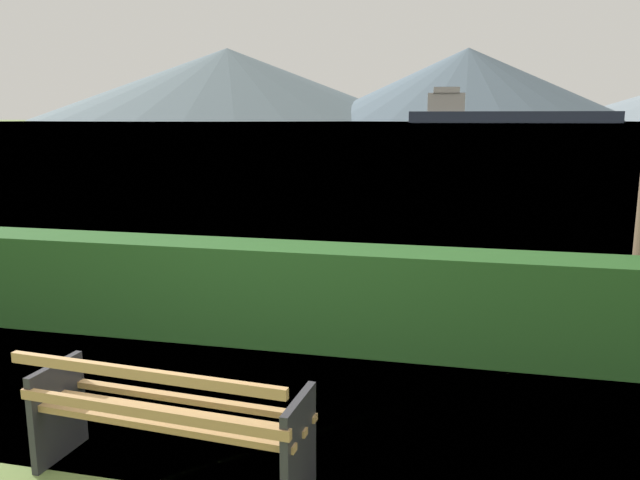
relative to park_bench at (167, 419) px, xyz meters
The scene contains 6 objects.
ground_plane 0.43m from the park_bench, 85.57° to the left, with size 1400.00×1400.00×0.00m, color olive.
water_surface 309.93m from the park_bench, 90.00° to the left, with size 620.00×620.00×0.00m, color #7A99A8.
park_bench is the anchor object (origin of this frame).
hedge_row 2.65m from the park_bench, 89.90° to the left, with size 11.98×0.63×1.02m, color #285B23.
cargo_ship_large 305.98m from the park_bench, 87.31° to the left, with size 95.20×17.08×16.37m.
distant_hills 569.08m from the park_bench, 80.11° to the left, with size 892.13×437.58×68.68m.
Camera 1 is at (1.77, -3.41, 2.30)m, focal length 35.13 mm.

